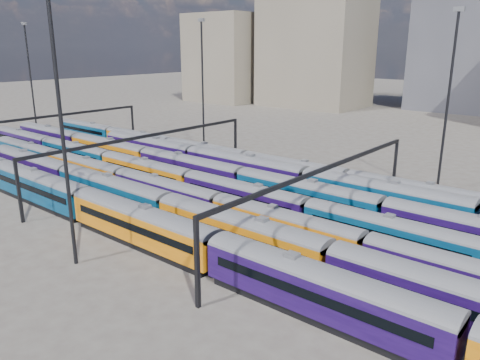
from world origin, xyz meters
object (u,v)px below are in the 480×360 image
Objects in this scene: rake_0 at (217,248)px; rake_1 at (238,229)px; rake_2 at (219,205)px; mast_2 at (61,123)px.

rake_1 is (-1.64, 5.00, -0.04)m from rake_0.
rake_1 is 8.82m from rake_2.
rake_0 is 13.39m from rake_2.
rake_2 is (-7.26, 5.00, -0.33)m from rake_1.
rake_0 reaches higher than rake_1.
rake_0 is 5.26m from rake_1.
mast_2 is at bearing -102.05° from rake_2.
mast_2 reaches higher than rake_1.
rake_1 is 4.14× the size of mast_2.
rake_0 is at bearing 29.20° from mast_2.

